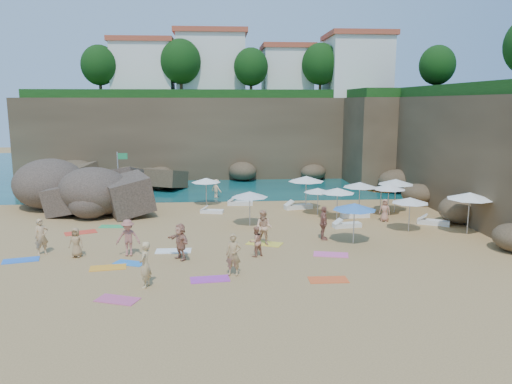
{
  "coord_description": "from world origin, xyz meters",
  "views": [
    {
      "loc": [
        -0.31,
        -27.84,
        7.58
      ],
      "look_at": [
        2.0,
        3.0,
        2.0
      ],
      "focal_mm": 35.0,
      "sensor_mm": 36.0,
      "label": 1
    }
  ],
  "objects": [
    {
      "name": "parasol_5",
      "position": [
        1.56,
        2.3,
        1.98
      ],
      "size": [
        2.28,
        2.28,
        2.16
      ],
      "color": "silver",
      "rests_on": "ground"
    },
    {
      "name": "lounger_4",
      "position": [
        13.09,
        1.7,
        0.15
      ],
      "size": [
        1.99,
        1.5,
        0.3
      ],
      "primitive_type": "cube",
      "rotation": [
        0.0,
        0.0,
        -0.51
      ],
      "color": "white",
      "rests_on": "ground"
    },
    {
      "name": "person_stand_1",
      "position": [
        1.46,
        -3.98,
        0.77
      ],
      "size": [
        0.94,
        0.89,
        1.53
      ],
      "primitive_type": "imported",
      "rotation": [
        0.0,
        0.0,
        3.7
      ],
      "color": "tan",
      "rests_on": "ground"
    },
    {
      "name": "person_stand_6",
      "position": [
        -3.41,
        -7.83,
        0.97
      ],
      "size": [
        0.61,
        0.79,
        1.94
      ],
      "primitive_type": "imported",
      "rotation": [
        0.0,
        0.0,
        4.5
      ],
      "color": "#D4B378",
      "rests_on": "ground"
    },
    {
      "name": "seawater",
      "position": [
        0.0,
        30.0,
        0.0
      ],
      "size": [
        120.0,
        120.0,
        0.0
      ],
      "primitive_type": "plane",
      "color": "#0C4751",
      "rests_on": "ground"
    },
    {
      "name": "parasol_10",
      "position": [
        6.94,
        -2.08,
        2.05
      ],
      "size": [
        2.37,
        2.37,
        2.24
      ],
      "color": "silver",
      "rests_on": "ground"
    },
    {
      "name": "person_lie_5",
      "position": [
        2.04,
        -2.07,
        0.36
      ],
      "size": [
        1.63,
        2.09,
        0.71
      ],
      "primitive_type": "imported",
      "rotation": [
        0.0,
        0.0,
        -0.44
      ],
      "color": "#E7AE83",
      "rests_on": "ground"
    },
    {
      "name": "person_stand_4",
      "position": [
        10.3,
        2.8,
        0.73
      ],
      "size": [
        0.81,
        0.72,
        1.46
      ],
      "primitive_type": "imported",
      "rotation": [
        0.0,
        0.0,
        -0.59
      ],
      "color": "tan",
      "rests_on": "ground"
    },
    {
      "name": "person_lie_0",
      "position": [
        -4.87,
        -3.46,
        0.24
      ],
      "size": [
        1.21,
        1.85,
        0.49
      ],
      "primitive_type": "imported",
      "rotation": [
        0.0,
        0.0,
        -0.02
      ],
      "color": "#AC6456",
      "rests_on": "ground"
    },
    {
      "name": "towel_8",
      "position": [
        -4.63,
        -4.63,
        0.01
      ],
      "size": [
        1.65,
        1.25,
        0.03
      ],
      "primitive_type": "cube",
      "rotation": [
        0.0,
        0.0,
        -0.39
      ],
      "color": "#297EDD",
      "rests_on": "ground"
    },
    {
      "name": "parasol_7",
      "position": [
        7.33,
        3.45,
        1.95
      ],
      "size": [
        2.24,
        2.24,
        2.12
      ],
      "color": "silver",
      "rests_on": "ground"
    },
    {
      "name": "lounger_1",
      "position": [
        1.23,
        8.65,
        0.15
      ],
      "size": [
        1.91,
        0.76,
        0.29
      ],
      "primitive_type": "cube",
      "rotation": [
        0.0,
        0.0,
        -0.07
      ],
      "color": "white",
      "rests_on": "ground"
    },
    {
      "name": "towel_0",
      "position": [
        -9.98,
        -3.81,
        0.01
      ],
      "size": [
        1.81,
        1.23,
        0.03
      ],
      "primitive_type": "cube",
      "rotation": [
        0.0,
        0.0,
        0.27
      ],
      "color": "blue",
      "rests_on": "ground"
    },
    {
      "name": "lounger_0",
      "position": [
        -0.83,
        6.04,
        0.12
      ],
      "size": [
        1.65,
        0.84,
        0.25
      ],
      "primitive_type": "cube",
      "rotation": [
        0.0,
        0.0,
        -0.21
      ],
      "color": "white",
      "rests_on": "ground"
    },
    {
      "name": "lounger_3",
      "position": [
        7.49,
        1.45,
        0.14
      ],
      "size": [
        1.82,
        0.86,
        0.27
      ],
      "primitive_type": "cube",
      "rotation": [
        0.0,
        0.0,
        0.17
      ],
      "color": "white",
      "rests_on": "ground"
    },
    {
      "name": "parasol_4",
      "position": [
        9.3,
        5.18,
        2.02
      ],
      "size": [
        2.32,
        2.32,
        2.2
      ],
      "color": "silver",
      "rests_on": "ground"
    },
    {
      "name": "lounger_5",
      "position": [
        8.71,
        4.05,
        0.15
      ],
      "size": [
        1.92,
        0.77,
        0.29
      ],
      "primitive_type": "cube",
      "rotation": [
        0.0,
        0.0,
        0.08
      ],
      "color": "white",
      "rests_on": "ground"
    },
    {
      "name": "lounger_2",
      "position": [
        5.36,
        7.01,
        0.16
      ],
      "size": [
        2.11,
        1.1,
        0.31
      ],
      "primitive_type": "cube",
      "rotation": [
        0.0,
        0.0,
        0.23
      ],
      "color": "white",
      "rests_on": "ground"
    },
    {
      "name": "flag_pole",
      "position": [
        -7.68,
        9.58,
        2.53
      ],
      "size": [
        0.77,
        0.08,
        3.96
      ],
      "color": "silver",
      "rests_on": "ground"
    },
    {
      "name": "ground",
      "position": [
        0.0,
        0.0,
        0.0
      ],
      "size": [
        120.0,
        120.0,
        0.0
      ],
      "primitive_type": "plane",
      "color": "tan",
      "rests_on": "ground"
    },
    {
      "name": "parasol_0",
      "position": [
        -1.28,
        8.81,
        1.89
      ],
      "size": [
        2.18,
        2.18,
        2.06
      ],
      "color": "silver",
      "rests_on": "ground"
    },
    {
      "name": "rock_outcrop",
      "position": [
        -9.67,
        8.01,
        0.0
      ],
      "size": [
        10.21,
        8.81,
        3.45
      ],
      "primitive_type": null,
      "rotation": [
        0.0,
        0.0,
        0.31
      ],
      "color": "brown",
      "rests_on": "ground"
    },
    {
      "name": "person_stand_2",
      "position": [
        -0.53,
        11.57,
        0.75
      ],
      "size": [
        0.98,
        0.96,
        1.51
      ],
      "primitive_type": "imported",
      "rotation": [
        0.0,
        0.0,
        2.38
      ],
      "color": "#F9C28D",
      "rests_on": "ground"
    },
    {
      "name": "person_lie_2",
      "position": [
        -7.41,
        -3.45,
        0.19
      ],
      "size": [
        0.89,
        1.53,
        0.39
      ],
      "primitive_type": "imported",
      "rotation": [
        0.0,
        0.0,
        -0.13
      ],
      "color": "#A67F53",
      "rests_on": "ground"
    },
    {
      "name": "person_stand_5",
      "position": [
        -6.74,
        11.19,
        0.84
      ],
      "size": [
        1.6,
        1.12,
        1.69
      ],
      "primitive_type": "imported",
      "rotation": [
        0.0,
        0.0,
        0.48
      ],
      "color": "#A47352",
      "rests_on": "ground"
    },
    {
      "name": "towel_2",
      "position": [
        -5.51,
        -5.24,
        0.01
      ],
      "size": [
        1.74,
        1.05,
        0.03
      ],
      "primitive_type": "cube",
      "rotation": [
        0.0,
        0.0,
        0.15
      ],
      "color": "orange",
      "rests_on": "ground"
    },
    {
      "name": "person_stand_0",
      "position": [
        -9.27,
        -2.84,
        0.92
      ],
      "size": [
        0.8,
        0.75,
        1.84
      ],
      "primitive_type": "imported",
      "rotation": [
        0.0,
        0.0,
        0.61
      ],
      "color": "tan",
      "rests_on": "ground"
    },
    {
      "name": "towel_7",
      "position": [
        -8.5,
        1.32,
        0.02
      ],
      "size": [
        1.98,
        1.51,
        0.03
      ],
      "primitive_type": "cube",
      "rotation": [
        0.0,
        0.0,
        0.4
      ],
      "color": "#EE3D2A",
      "rests_on": "ground"
    },
    {
      "name": "marina_masts",
      "position": [
        -16.5,
        30.0,
        3.0
      ],
      "size": [
        3.1,
        0.1,
        6.0
      ],
      "color": "white",
      "rests_on": "ground"
    },
    {
      "name": "towel_1",
      "position": [
        -4.32,
        -9.16,
        0.01
      ],
      "size": [
        1.82,
        1.34,
        0.03
      ],
      "primitive_type": "cube",
      "rotation": [
        0.0,
        0.0,
        -0.36
      ],
      "color": "#CA4E80",
      "rests_on": "ground"
    },
    {
      "name": "parasol_8",
      "position": [
        14.13,
        -0.57,
        2.25
      ],
      "size": [
        2.6,
        2.6,
        2.45
      ],
      "color": "silver",
      "rests_on": "ground"
    },
    {
      "name": "clifftop_buildings",
      "position": [
        2.96,
        25.79,
        11.24
      ],
      "size": [
        28.48,
        9.48,
        7.0
      ],
      "color": "white",
      "rests_on": "cliff_back"
    },
    {
      "name": "person_stand_3",
      "position": [
        5.46,
        -1.22,
        0.95
      ],
      "size": [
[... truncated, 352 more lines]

